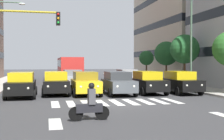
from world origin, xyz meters
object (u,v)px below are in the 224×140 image
object	(u,v)px
street_tree_1	(185,49)
street_tree_2	(166,54)
car_0	(180,82)
street_tree_3	(146,58)
car_2	(118,83)
motorcycle_with_rider	(90,105)
bus_behind_traffic	(69,67)
car_4	(56,83)
car_1	(148,82)
car_row2_0	(127,78)
car_3	(85,83)
car_5	(21,84)
street_lamp_right	(1,36)
street_lamp_left	(187,33)
car_row2_1	(73,79)
traffic_light_gantry	(11,40)

from	to	relation	value
street_tree_1	street_tree_2	distance (m)	5.67
car_0	street_tree_3	size ratio (longest dim) A/B	1.15
car_2	motorcycle_with_rider	size ratio (longest dim) A/B	2.61
bus_behind_traffic	street_tree_2	world-z (taller)	street_tree_2
car_0	car_4	xyz separation A→B (m)	(9.48, -1.15, 0.00)
car_1	car_4	size ratio (longest dim) A/B	1.00
car_2	motorcycle_with_rider	xyz separation A→B (m)	(3.44, 9.26, -0.24)
bus_behind_traffic	motorcycle_with_rider	world-z (taller)	bus_behind_traffic
car_row2_0	street_tree_3	distance (m)	11.15
bus_behind_traffic	street_tree_3	bearing A→B (deg)	-177.35
car_1	car_3	distance (m)	4.84
car_3	motorcycle_with_rider	world-z (taller)	car_3
car_5	street_tree_1	world-z (taller)	street_tree_1
bus_behind_traffic	street_lamp_right	xyz separation A→B (m)	(6.47, 11.69, 2.74)
car_1	street_lamp_right	bearing A→B (deg)	-20.81
car_0	car_2	world-z (taller)	same
street_tree_2	street_tree_3	distance (m)	6.42
car_4	car_5	xyz separation A→B (m)	(2.36, 1.09, 0.00)
street_lamp_left	street_tree_1	distance (m)	3.06
car_row2_0	street_lamp_left	size ratio (longest dim) A/B	0.56
car_row2_1	street_lamp_right	size ratio (longest dim) A/B	0.60
car_2	street_tree_1	xyz separation A→B (m)	(-7.68, -4.71, 2.79)
car_0	street_lamp_left	size ratio (longest dim) A/B	0.56
car_3	motorcycle_with_rider	size ratio (longest dim) A/B	2.61
car_3	motorcycle_with_rider	bearing A→B (deg)	83.82
motorcycle_with_rider	street_lamp_right	distance (m)	15.38
street_tree_3	car_4	bearing A→B (deg)	51.37
car_4	street_tree_2	size ratio (longest dim) A/B	0.95
car_3	car_2	bearing A→B (deg)	170.74
car_row2_1	street_lamp_left	distance (m)	11.23
car_5	street_lamp_left	distance (m)	14.24
car_row2_0	car_row2_1	bearing A→B (deg)	4.23
car_3	street_lamp_right	bearing A→B (deg)	-32.93
bus_behind_traffic	motorcycle_with_rider	distance (m)	25.57
car_2	car_row2_0	distance (m)	7.68
street_tree_3	car_0	bearing A→B (deg)	79.64
car_row2_1	street_lamp_right	world-z (taller)	street_lamp_right
car_0	car_3	size ratio (longest dim) A/B	1.00
car_1	car_3	bearing A→B (deg)	-1.27
car_1	car_row2_0	size ratio (longest dim) A/B	1.00
car_2	motorcycle_with_rider	distance (m)	9.88
car_1	car_row2_0	world-z (taller)	same
car_2	car_row2_0	world-z (taller)	same
car_3	street_tree_2	bearing A→B (deg)	-136.79
car_5	motorcycle_with_rider	bearing A→B (deg)	110.51
car_3	car_row2_1	world-z (taller)	same
traffic_light_gantry	motorcycle_with_rider	bearing A→B (deg)	123.83
bus_behind_traffic	street_tree_3	xyz separation A→B (m)	(-10.44, -0.48, 1.15)
car_0	car_row2_1	world-z (taller)	same
street_lamp_right	street_tree_2	distance (m)	18.05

